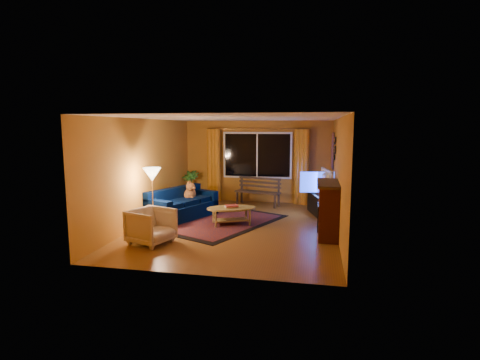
% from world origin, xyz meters
% --- Properties ---
extents(floor, '(4.50, 6.00, 0.02)m').
position_xyz_m(floor, '(0.00, 0.00, -0.01)').
color(floor, brown).
rests_on(floor, ground).
extents(ceiling, '(4.50, 6.00, 0.02)m').
position_xyz_m(ceiling, '(0.00, 0.00, 2.51)').
color(ceiling, white).
rests_on(ceiling, ground).
extents(wall_back, '(4.50, 0.02, 2.50)m').
position_xyz_m(wall_back, '(0.00, 3.01, 1.25)').
color(wall_back, '#BF7D29').
rests_on(wall_back, ground).
extents(wall_left, '(0.02, 6.00, 2.50)m').
position_xyz_m(wall_left, '(-2.26, 0.00, 1.25)').
color(wall_left, '#BF7D29').
rests_on(wall_left, ground).
extents(wall_right, '(0.02, 6.00, 2.50)m').
position_xyz_m(wall_right, '(2.26, 0.00, 1.25)').
color(wall_right, '#BF7D29').
rests_on(wall_right, ground).
extents(window, '(2.00, 0.02, 1.30)m').
position_xyz_m(window, '(0.00, 2.94, 1.45)').
color(window, black).
rests_on(window, wall_back).
extents(curtain_rod, '(3.20, 0.03, 0.03)m').
position_xyz_m(curtain_rod, '(0.00, 2.90, 2.25)').
color(curtain_rod, '#BF8C3F').
rests_on(curtain_rod, wall_back).
extents(curtain_left, '(0.36, 0.36, 2.24)m').
position_xyz_m(curtain_left, '(-1.35, 2.88, 1.12)').
color(curtain_left, orange).
rests_on(curtain_left, ground).
extents(curtain_right, '(0.36, 0.36, 2.24)m').
position_xyz_m(curtain_right, '(1.35, 2.88, 1.12)').
color(curtain_right, orange).
rests_on(curtain_right, ground).
extents(bench, '(1.40, 0.73, 0.40)m').
position_xyz_m(bench, '(0.10, 2.41, 0.20)').
color(bench, '#30241D').
rests_on(bench, ground).
extents(potted_plant, '(0.65, 0.65, 0.98)m').
position_xyz_m(potted_plant, '(-2.00, 2.47, 0.49)').
color(potted_plant, '#235B1E').
rests_on(potted_plant, ground).
extents(sofa, '(1.48, 2.06, 0.77)m').
position_xyz_m(sofa, '(-1.51, 0.45, 0.38)').
color(sofa, black).
rests_on(sofa, ground).
extents(dog, '(0.32, 0.44, 0.48)m').
position_xyz_m(dog, '(-1.46, 0.87, 0.62)').
color(dog, '#9C5E30').
rests_on(dog, sofa).
extents(armchair, '(0.91, 0.94, 0.77)m').
position_xyz_m(armchair, '(-1.40, -1.64, 0.39)').
color(armchair, '#C7AD90').
rests_on(armchair, ground).
extents(floor_lamp, '(0.29, 0.29, 1.39)m').
position_xyz_m(floor_lamp, '(-1.81, -0.64, 0.70)').
color(floor_lamp, '#BF8C3F').
rests_on(floor_lamp, ground).
extents(rug, '(3.05, 3.62, 0.02)m').
position_xyz_m(rug, '(-0.42, 0.24, 0.01)').
color(rug, '#6F1C05').
rests_on(rug, ground).
extents(coffee_table, '(1.52, 1.52, 0.42)m').
position_xyz_m(coffee_table, '(-0.16, 0.08, 0.21)').
color(coffee_table, '#9B8544').
rests_on(coffee_table, ground).
extents(tv_console, '(0.75, 1.34, 0.53)m').
position_xyz_m(tv_console, '(1.94, 1.55, 0.27)').
color(tv_console, black).
rests_on(tv_console, ground).
extents(television, '(0.39, 1.19, 0.68)m').
position_xyz_m(television, '(1.94, 1.55, 0.87)').
color(television, black).
rests_on(television, tv_console).
extents(fireplace, '(0.40, 1.20, 1.10)m').
position_xyz_m(fireplace, '(2.05, -0.40, 0.55)').
color(fireplace, maroon).
rests_on(fireplace, ground).
extents(mirror_cluster, '(0.06, 0.60, 0.56)m').
position_xyz_m(mirror_cluster, '(2.21, 1.30, 1.80)').
color(mirror_cluster, black).
rests_on(mirror_cluster, wall_right).
extents(painting, '(0.04, 0.76, 0.96)m').
position_xyz_m(painting, '(2.22, 2.45, 1.65)').
color(painting, '#DD582E').
rests_on(painting, wall_right).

